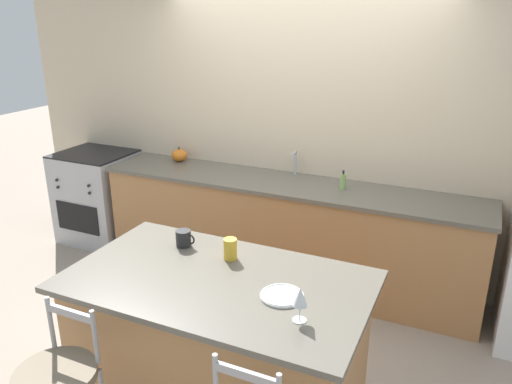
# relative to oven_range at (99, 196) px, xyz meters

# --- Properties ---
(ground_plane) EXTENTS (18.00, 18.00, 0.00)m
(ground_plane) POSITION_rel_oven_range_xyz_m (2.12, -0.35, -0.48)
(ground_plane) COLOR gray
(wall_back) EXTENTS (6.00, 0.07, 2.70)m
(wall_back) POSITION_rel_oven_range_xyz_m (2.12, 0.35, 0.87)
(wall_back) COLOR beige
(wall_back) RESTS_ON ground_plane
(back_counter) EXTENTS (3.40, 0.68, 0.94)m
(back_counter) POSITION_rel_oven_range_xyz_m (2.12, 0.03, -0.01)
(back_counter) COLOR #A87547
(back_counter) RESTS_ON ground_plane
(sink_faucet) EXTENTS (0.02, 0.13, 0.22)m
(sink_faucet) POSITION_rel_oven_range_xyz_m (2.12, 0.23, 0.60)
(sink_faucet) COLOR #ADAFB5
(sink_faucet) RESTS_ON back_counter
(kitchen_island) EXTENTS (1.69, 0.97, 0.94)m
(kitchen_island) POSITION_rel_oven_range_xyz_m (2.38, -1.70, -0.01)
(kitchen_island) COLOR #A87547
(kitchen_island) RESTS_ON ground_plane
(oven_range) EXTENTS (0.73, 0.67, 0.96)m
(oven_range) POSITION_rel_oven_range_xyz_m (0.00, 0.00, 0.00)
(oven_range) COLOR #ADAFB5
(oven_range) RESTS_ON ground_plane
(dinner_plate) EXTENTS (0.23, 0.23, 0.02)m
(dinner_plate) POSITION_rel_oven_range_xyz_m (2.78, -1.72, 0.47)
(dinner_plate) COLOR white
(dinner_plate) RESTS_ON kitchen_island
(wine_glass) EXTENTS (0.07, 0.07, 0.18)m
(wine_glass) POSITION_rel_oven_range_xyz_m (2.93, -1.88, 0.59)
(wine_glass) COLOR white
(wine_glass) RESTS_ON kitchen_island
(coffee_mug) EXTENTS (0.13, 0.10, 0.10)m
(coffee_mug) POSITION_rel_oven_range_xyz_m (2.00, -1.42, 0.51)
(coffee_mug) COLOR #232326
(coffee_mug) RESTS_ON kitchen_island
(tumbler_cup) EXTENTS (0.08, 0.08, 0.13)m
(tumbler_cup) POSITION_rel_oven_range_xyz_m (2.34, -1.46, 0.53)
(tumbler_cup) COLOR gold
(tumbler_cup) RESTS_ON kitchen_island
(pumpkin_decoration) EXTENTS (0.15, 0.15, 0.14)m
(pumpkin_decoration) POSITION_rel_oven_range_xyz_m (0.93, 0.18, 0.52)
(pumpkin_decoration) COLOR orange
(pumpkin_decoration) RESTS_ON back_counter
(soap_bottle) EXTENTS (0.05, 0.05, 0.16)m
(soap_bottle) POSITION_rel_oven_range_xyz_m (2.61, 0.04, 0.52)
(soap_bottle) COLOR #89B260
(soap_bottle) RESTS_ON back_counter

